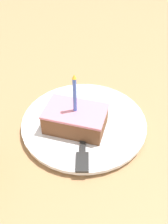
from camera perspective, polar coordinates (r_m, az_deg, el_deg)
ground_plane at (r=0.62m, az=-1.39°, el=-3.35°), size 2.40×2.40×0.04m
plate at (r=0.58m, az=0.00°, el=-2.38°), size 0.27×0.27×0.02m
cake_slice at (r=0.54m, az=-1.87°, el=-1.44°), size 0.08×0.13×0.13m
fork at (r=0.53m, az=-0.29°, el=-6.34°), size 0.17×0.06×0.00m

